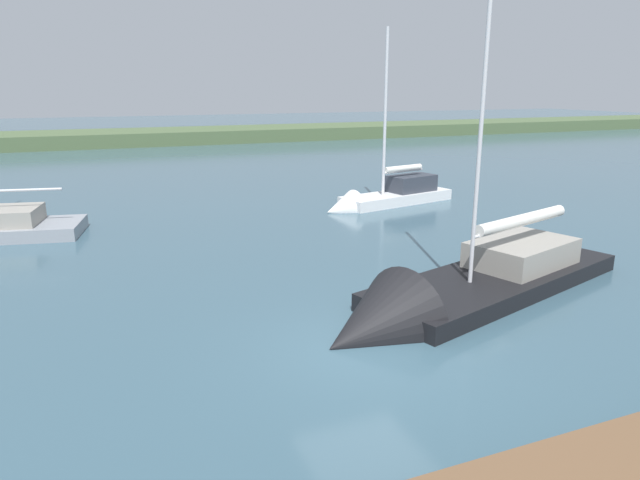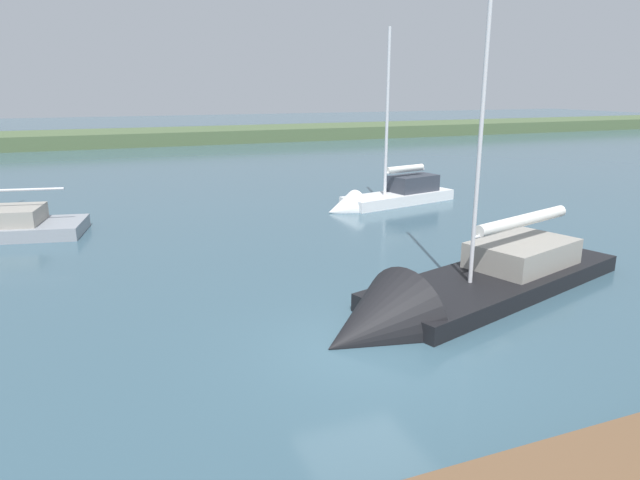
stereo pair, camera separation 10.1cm
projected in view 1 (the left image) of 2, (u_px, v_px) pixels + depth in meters
ground_plane at (367, 349)px, 11.55m from camera, size 200.00×200.00×0.00m
far_shoreline at (140, 144)px, 53.16m from camera, size 180.00×8.00×2.40m
sailboat_far_right at (454, 299)px, 13.92m from camera, size 10.07×5.28×11.92m
sailboat_near_dock at (384, 200)px, 25.54m from camera, size 6.83×3.02×8.31m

